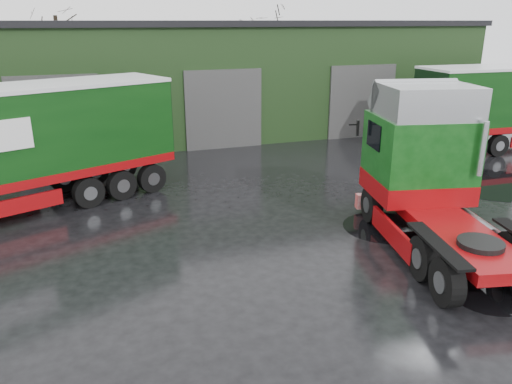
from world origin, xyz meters
TOP-DOWN VIEW (x-y plane):
  - ground at (0.00, 0.00)m, footprint 100.00×100.00m
  - warehouse at (2.00, 20.00)m, footprint 32.40×12.40m
  - hero_tractor at (4.50, -0.09)m, footprint 4.62×7.89m
  - wash_bucket at (7.09, 2.74)m, footprint 0.36×0.36m
  - tree_back_a at (-6.00, 30.00)m, footprint 4.40×4.40m
  - tree_back_b at (10.00, 30.00)m, footprint 4.40×4.40m
  - puddle_1 at (4.01, 2.09)m, footprint 2.64×2.64m
  - puddle_3 at (4.03, -2.41)m, footprint 1.80×1.80m
  - puddle_4 at (10.68, 4.51)m, footprint 4.44×4.44m

SIDE VIEW (x-z plane):
  - ground at x=0.00m, z-range 0.00..0.00m
  - puddle_1 at x=4.01m, z-range 0.00..0.01m
  - puddle_3 at x=4.03m, z-range 0.00..0.01m
  - puddle_4 at x=10.68m, z-range 0.00..0.01m
  - wash_bucket at x=7.09m, z-range 0.00..0.26m
  - hero_tractor at x=4.50m, z-range 0.00..4.59m
  - warehouse at x=2.00m, z-range 0.01..6.31m
  - tree_back_b at x=10.00m, z-range 0.00..7.50m
  - tree_back_a at x=-6.00m, z-range 0.00..9.50m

